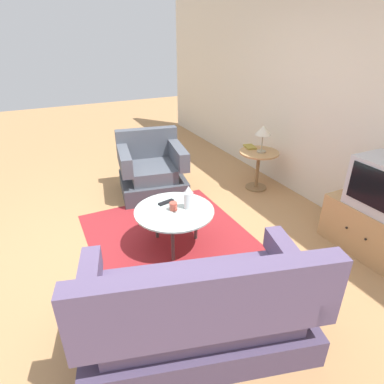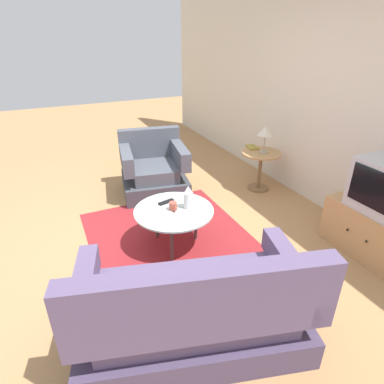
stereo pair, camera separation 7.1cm
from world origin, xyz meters
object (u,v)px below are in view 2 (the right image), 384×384
object	(u,v)px
coffee_table	(174,213)
book	(252,147)
table_lamp	(266,132)
mug	(173,206)
side_table	(260,162)
tv_stand	(373,232)
vase	(188,197)
couch	(195,311)
tv_remote_dark	(166,202)
armchair	(154,171)

from	to	relation	value
coffee_table	book	xyz separation A→B (m)	(-0.98, 1.63, 0.18)
table_lamp	book	world-z (taller)	table_lamp
table_lamp	mug	size ratio (longest dim) A/B	2.98
side_table	book	bearing A→B (deg)	-174.78
side_table	tv_stand	size ratio (longest dim) A/B	0.61
vase	mug	world-z (taller)	vase
tv_stand	book	distance (m)	1.99
couch	tv_remote_dark	bearing A→B (deg)	92.77
couch	vase	world-z (taller)	couch
tv_remote_dark	armchair	bearing A→B (deg)	-114.06
armchair	table_lamp	xyz separation A→B (m)	(0.62, 1.42, 0.56)
table_lamp	book	distance (m)	0.37
couch	vase	xyz separation A→B (m)	(-1.17, 0.48, 0.26)
table_lamp	tv_remote_dark	size ratio (longest dim) A/B	2.04
armchair	book	bearing A→B (deg)	174.26
side_table	tv_remote_dark	size ratio (longest dim) A/B	3.07
mug	tv_remote_dark	bearing A→B (deg)	-175.86
armchair	table_lamp	distance (m)	1.64
table_lamp	tv_remote_dark	distance (m)	1.82
tv_stand	book	world-z (taller)	book
side_table	book	size ratio (longest dim) A/B	2.46
table_lamp	mug	xyz separation A→B (m)	(0.75, -1.66, -0.38)
couch	table_lamp	world-z (taller)	table_lamp
armchair	vase	bearing A→B (deg)	96.48
couch	book	distance (m)	2.93
armchair	tv_stand	distance (m)	2.82
coffee_table	tv_stand	bearing A→B (deg)	61.42
coffee_table	table_lamp	world-z (taller)	table_lamp
coffee_table	table_lamp	distance (m)	1.88
armchair	side_table	world-z (taller)	armchair
tv_stand	table_lamp	world-z (taller)	table_lamp
armchair	tv_stand	world-z (taller)	armchair
armchair	tv_stand	bearing A→B (deg)	133.60
couch	book	xyz separation A→B (m)	(-2.16, 1.95, 0.28)
side_table	armchair	bearing A→B (deg)	-112.90
table_lamp	book	bearing A→B (deg)	-172.08
tv_remote_dark	book	world-z (taller)	book
coffee_table	tv_remote_dark	xyz separation A→B (m)	(-0.17, -0.02, 0.04)
coffee_table	tv_remote_dark	world-z (taller)	tv_remote_dark
coffee_table	tv_remote_dark	distance (m)	0.18
armchair	mug	distance (m)	1.40
table_lamp	mug	world-z (taller)	table_lamp
couch	side_table	world-z (taller)	couch
tv_stand	mug	distance (m)	2.07
coffee_table	tv_remote_dark	bearing A→B (deg)	-174.29
side_table	tv_remote_dark	world-z (taller)	side_table
book	armchair	bearing A→B (deg)	-93.54
vase	book	distance (m)	1.78
side_table	mug	bearing A→B (deg)	-64.95
mug	book	xyz separation A→B (m)	(-0.97, 1.63, 0.10)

